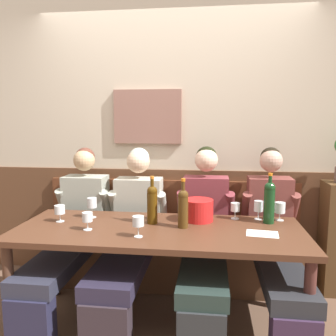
% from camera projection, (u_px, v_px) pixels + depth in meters
% --- Properties ---
extents(room_wall_back, '(6.80, 0.12, 2.80)m').
position_uv_depth(room_wall_back, '(173.00, 131.00, 3.26)').
color(room_wall_back, '#C3B39B').
rests_on(room_wall_back, ground).
extents(wood_wainscot_panel, '(6.80, 0.03, 1.03)m').
position_uv_depth(wood_wainscot_panel, '(172.00, 223.00, 3.33)').
color(wood_wainscot_panel, brown).
rests_on(wood_wainscot_panel, ground).
extents(wall_bench, '(2.35, 0.42, 0.94)m').
position_uv_depth(wall_bench, '(170.00, 254.00, 3.16)').
color(wall_bench, brown).
rests_on(wall_bench, ground).
extents(dining_table, '(2.05, 0.81, 0.74)m').
position_uv_depth(dining_table, '(159.00, 239.00, 2.46)').
color(dining_table, '#4D2C1C').
rests_on(dining_table, ground).
extents(person_left_seat, '(0.49, 1.23, 1.25)m').
position_uv_depth(person_left_seat, '(72.00, 227.00, 2.87)').
color(person_left_seat, '#24243D').
rests_on(person_left_seat, ground).
extents(person_right_seat, '(0.51, 1.23, 1.26)m').
position_uv_depth(person_right_seat, '(131.00, 229.00, 2.81)').
color(person_right_seat, '#30262E').
rests_on(person_right_seat, ground).
extents(person_center_right_seat, '(0.49, 1.22, 1.28)m').
position_uv_depth(person_center_right_seat, '(205.00, 232.00, 2.73)').
color(person_center_right_seat, '#282B2D').
rests_on(person_center_right_seat, ground).
extents(person_center_left_seat, '(0.47, 1.23, 1.27)m').
position_uv_depth(person_center_left_seat, '(275.00, 234.00, 2.67)').
color(person_center_left_seat, '#36243E').
rests_on(person_center_left_seat, ground).
extents(ice_bucket, '(0.22, 0.22, 0.16)m').
position_uv_depth(ice_bucket, '(199.00, 210.00, 2.63)').
color(ice_bucket, red).
rests_on(ice_bucket, dining_table).
extents(wine_bottle_green_tall, '(0.08, 0.08, 0.38)m').
position_uv_depth(wine_bottle_green_tall, '(269.00, 201.00, 2.55)').
color(wine_bottle_green_tall, '#143919').
rests_on(wine_bottle_green_tall, dining_table).
extents(wine_bottle_amber_mid, '(0.08, 0.08, 0.36)m').
position_uv_depth(wine_bottle_amber_mid, '(152.00, 203.00, 2.55)').
color(wine_bottle_amber_mid, '#482E09').
rests_on(wine_bottle_amber_mid, dining_table).
extents(wine_bottle_clear_water, '(0.07, 0.07, 0.36)m').
position_uv_depth(wine_bottle_clear_water, '(183.00, 207.00, 2.45)').
color(wine_bottle_clear_water, '#492F11').
rests_on(wine_bottle_clear_water, dining_table).
extents(wine_glass_center_front, '(0.08, 0.08, 0.14)m').
position_uv_depth(wine_glass_center_front, '(280.00, 209.00, 2.63)').
color(wine_glass_center_front, silver).
rests_on(wine_glass_center_front, dining_table).
extents(wine_glass_mid_left, '(0.07, 0.07, 0.14)m').
position_uv_depth(wine_glass_mid_left, '(153.00, 208.00, 2.66)').
color(wine_glass_mid_left, silver).
rests_on(wine_glass_mid_left, dining_table).
extents(wine_glass_by_bottle, '(0.07, 0.07, 0.15)m').
position_uv_depth(wine_glass_by_bottle, '(258.00, 207.00, 2.66)').
color(wine_glass_by_bottle, silver).
rests_on(wine_glass_by_bottle, dining_table).
extents(wine_glass_left_end, '(0.07, 0.07, 0.16)m').
position_uv_depth(wine_glass_left_end, '(92.00, 203.00, 2.70)').
color(wine_glass_left_end, silver).
rests_on(wine_glass_left_end, dining_table).
extents(wine_glass_mid_right, '(0.08, 0.08, 0.14)m').
position_uv_depth(wine_glass_mid_right, '(138.00, 222.00, 2.25)').
color(wine_glass_mid_right, silver).
rests_on(wine_glass_mid_right, dining_table).
extents(wine_glass_center_rear, '(0.07, 0.07, 0.13)m').
position_uv_depth(wine_glass_center_rear, '(87.00, 218.00, 2.40)').
color(wine_glass_center_rear, silver).
rests_on(wine_glass_center_rear, dining_table).
extents(wine_glass_right_end, '(0.07, 0.07, 0.13)m').
position_uv_depth(wine_glass_right_end, '(235.00, 208.00, 2.67)').
color(wine_glass_right_end, silver).
rests_on(wine_glass_right_end, dining_table).
extents(wine_glass_near_bucket, '(0.08, 0.08, 0.13)m').
position_uv_depth(wine_glass_near_bucket, '(60.00, 210.00, 2.60)').
color(wine_glass_near_bucket, silver).
rests_on(wine_glass_near_bucket, dining_table).
extents(tasting_sheet_left_guest, '(0.23, 0.17, 0.00)m').
position_uv_depth(tasting_sheet_left_guest, '(262.00, 234.00, 2.33)').
color(tasting_sheet_left_guest, white).
rests_on(tasting_sheet_left_guest, dining_table).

